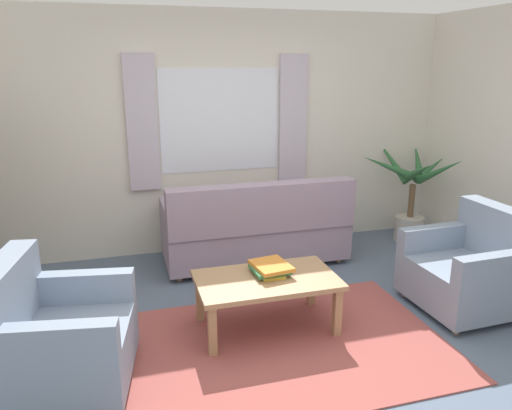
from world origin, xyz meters
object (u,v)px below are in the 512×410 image
armchair_right (470,269)px  potted_plant (411,196)px  book_stack_on_table (270,268)px  armchair_left (56,337)px  couch (256,230)px  coffee_table (267,284)px

armchair_right → potted_plant: (0.45, 1.61, 0.19)m
armchair_right → book_stack_on_table: (-1.73, 0.21, 0.13)m
armchair_left → armchair_right: bearing=-77.5°
couch → coffee_table: (-0.30, -1.33, 0.01)m
armchair_left → couch: bearing=-38.5°
armchair_right → coffee_table: armchair_right is taller
book_stack_on_table → couch: bearing=78.8°
book_stack_on_table → coffee_table: bearing=-125.8°
coffee_table → book_stack_on_table: book_stack_on_table is taller
armchair_left → potted_plant: size_ratio=0.77×
coffee_table → armchair_right: bearing=-4.5°
couch → armchair_left: bearing=41.9°
armchair_left → book_stack_on_table: (1.57, 0.38, 0.13)m
armchair_right → potted_plant: bearing=162.4°
couch → coffee_table: bearing=77.3°
couch → armchair_right: size_ratio=2.16×
coffee_table → potted_plant: 2.68m
armchair_left → potted_plant: potted_plant is taller
coffee_table → book_stack_on_table: 0.13m
armchair_left → coffee_table: size_ratio=0.88×
armchair_right → book_stack_on_table: armchair_right is taller
couch → book_stack_on_table: bearing=78.8°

